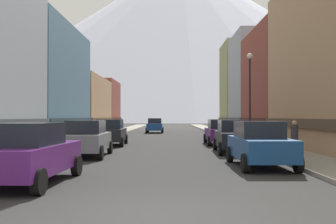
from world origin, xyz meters
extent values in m
plane|color=#2E2E2E|center=(0.00, 0.00, 0.00)|extent=(400.00, 400.00, 0.00)
cube|color=gray|center=(-6.25, 35.00, 0.07)|extent=(2.50, 100.00, 0.15)
cube|color=gray|center=(6.25, 35.00, 0.07)|extent=(2.50, 100.00, 0.15)
cube|color=slate|center=(-12.37, 23.79, 4.64)|extent=(9.75, 13.07, 9.28)
cube|color=#22333F|center=(-12.37, 23.79, 1.60)|extent=(10.05, 13.07, 0.50)
cube|color=tan|center=(-11.69, 37.53, 3.26)|extent=(8.37, 13.23, 6.52)
cube|color=brown|center=(-11.69, 37.53, 1.60)|extent=(8.67, 13.23, 0.50)
cube|color=brown|center=(-11.51, 48.95, 3.57)|extent=(8.03, 9.43, 7.14)
cube|color=#3B1B16|center=(-11.51, 48.95, 1.60)|extent=(8.33, 9.43, 0.50)
cube|color=brown|center=(10.56, 26.80, 4.82)|extent=(6.13, 10.95, 9.64)
cube|color=#3B1B16|center=(10.56, 26.80, 1.60)|extent=(6.43, 10.95, 0.50)
cube|color=#99A5B2|center=(11.14, 36.98, 5.66)|extent=(7.28, 8.90, 11.32)
cube|color=#444A50|center=(11.14, 36.98, 1.60)|extent=(7.58, 8.90, 0.50)
cube|color=#8C9966|center=(10.85, 45.98, 5.99)|extent=(6.70, 8.19, 11.98)
cube|color=#3F442D|center=(10.85, 45.98, 1.60)|extent=(7.00, 8.19, 0.50)
cube|color=#591E72|center=(-3.80, 3.62, 0.74)|extent=(2.04, 4.48, 0.80)
cube|color=#1E232D|center=(-3.81, 3.37, 1.46)|extent=(1.70, 2.27, 0.64)
cylinder|color=black|center=(-4.65, 5.31, 0.34)|extent=(0.25, 0.69, 0.68)
cylinder|color=black|center=(-2.81, 5.23, 0.34)|extent=(0.25, 0.69, 0.68)
cylinder|color=black|center=(-2.95, 1.93, 0.34)|extent=(0.25, 0.69, 0.68)
cube|color=slate|center=(-3.80, 11.50, 0.74)|extent=(1.94, 4.44, 0.80)
cube|color=#1E232D|center=(-3.79, 11.25, 1.46)|extent=(1.65, 2.24, 0.64)
cylinder|color=black|center=(-4.76, 13.13, 0.34)|extent=(0.24, 0.68, 0.68)
cylinder|color=black|center=(-2.92, 13.18, 0.34)|extent=(0.24, 0.68, 0.68)
cylinder|color=black|center=(-4.68, 9.83, 0.34)|extent=(0.24, 0.68, 0.68)
cylinder|color=black|center=(-2.84, 9.88, 0.34)|extent=(0.24, 0.68, 0.68)
cube|color=black|center=(-3.80, 19.11, 0.74)|extent=(1.97, 4.45, 0.80)
cube|color=#1E232D|center=(-3.79, 18.86, 1.46)|extent=(1.66, 2.25, 0.64)
cylinder|color=black|center=(-4.77, 20.73, 0.34)|extent=(0.24, 0.69, 0.68)
cylinder|color=black|center=(-2.93, 20.79, 0.34)|extent=(0.24, 0.69, 0.68)
cylinder|color=black|center=(-4.67, 17.43, 0.34)|extent=(0.24, 0.69, 0.68)
cylinder|color=black|center=(-2.83, 17.49, 0.34)|extent=(0.24, 0.69, 0.68)
cube|color=#19478C|center=(3.80, 7.53, 0.74)|extent=(1.90, 4.43, 0.80)
cube|color=#1E232D|center=(3.80, 7.78, 1.46)|extent=(1.63, 2.22, 0.64)
cylinder|color=black|center=(4.74, 5.89, 0.34)|extent=(0.23, 0.68, 0.68)
cylinder|color=black|center=(2.90, 5.86, 0.34)|extent=(0.23, 0.68, 0.68)
cylinder|color=black|center=(4.70, 9.19, 0.34)|extent=(0.23, 0.68, 0.68)
cylinder|color=black|center=(2.86, 9.16, 0.34)|extent=(0.23, 0.68, 0.68)
cube|color=black|center=(3.80, 13.61, 0.74)|extent=(1.96, 4.45, 0.80)
cube|color=#1E232D|center=(3.81, 13.86, 1.46)|extent=(1.66, 2.24, 0.64)
cylinder|color=black|center=(4.67, 11.93, 0.34)|extent=(0.24, 0.69, 0.68)
cylinder|color=black|center=(2.83, 11.98, 0.34)|extent=(0.24, 0.69, 0.68)
cylinder|color=black|center=(4.77, 15.23, 0.34)|extent=(0.24, 0.69, 0.68)
cylinder|color=black|center=(2.93, 15.28, 0.34)|extent=(0.24, 0.69, 0.68)
cube|color=#591E72|center=(3.80, 19.79, 0.74)|extent=(1.86, 4.41, 0.80)
cube|color=#1E232D|center=(3.80, 19.54, 1.46)|extent=(1.61, 2.21, 0.64)
cylinder|color=black|center=(2.89, 21.45, 0.34)|extent=(0.22, 0.68, 0.68)
cylinder|color=black|center=(4.73, 21.44, 0.34)|extent=(0.22, 0.68, 0.68)
cylinder|color=black|center=(2.87, 18.15, 0.34)|extent=(0.22, 0.68, 0.68)
cylinder|color=black|center=(4.71, 18.14, 0.34)|extent=(0.22, 0.68, 0.68)
cube|color=#19478C|center=(-1.60, 40.21, 0.74)|extent=(1.84, 4.40, 0.80)
cube|color=#1E232D|center=(-1.60, 40.46, 1.46)|extent=(1.60, 2.20, 0.64)
cylinder|color=black|center=(-0.68, 38.56, 0.34)|extent=(0.22, 0.68, 0.68)
cylinder|color=black|center=(-2.52, 38.56, 0.34)|extent=(0.22, 0.68, 0.68)
cylinder|color=black|center=(-0.68, 41.86, 0.34)|extent=(0.22, 0.68, 0.68)
cylinder|color=black|center=(-2.52, 41.86, 0.34)|extent=(0.22, 0.68, 0.68)
cylinder|color=gray|center=(-7.00, 19.46, 0.33)|extent=(0.42, 0.42, 0.36)
sphere|color=#196A25|center=(-7.00, 19.46, 0.72)|extent=(0.54, 0.54, 0.54)
cylinder|color=maroon|center=(6.25, 14.34, 0.83)|extent=(0.36, 0.36, 1.36)
sphere|color=tan|center=(6.25, 14.34, 1.62)|extent=(0.22, 0.22, 0.22)
cylinder|color=#333338|center=(6.25, 11.07, 0.85)|extent=(0.36, 0.36, 1.41)
sphere|color=tan|center=(6.25, 11.07, 1.67)|extent=(0.22, 0.22, 0.22)
cylinder|color=black|center=(5.35, 17.19, 2.90)|extent=(0.12, 0.12, 5.50)
sphere|color=white|center=(5.35, 17.19, 5.83)|extent=(0.36, 0.36, 0.36)
cone|color=silver|center=(7.90, 260.00, 54.72)|extent=(301.82, 301.82, 109.45)
camera|label=1|loc=(0.31, -7.83, 1.95)|focal=42.17mm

